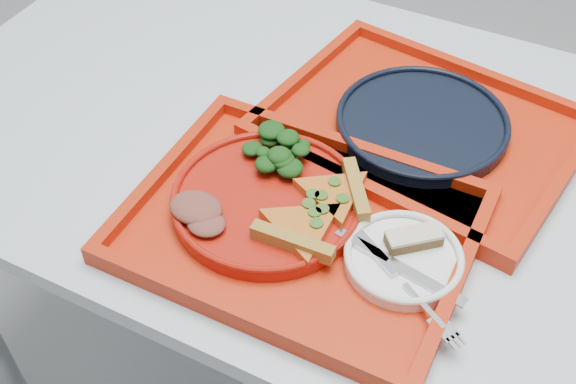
# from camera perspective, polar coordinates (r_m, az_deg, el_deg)

# --- Properties ---
(table) EXTENTS (1.60, 0.80, 0.75)m
(table) POSITION_cam_1_polar(r_m,az_deg,el_deg) (1.12, 9.32, -0.93)
(table) COLOR silver
(table) RESTS_ON ground
(tray_main) EXTENTS (0.45, 0.35, 0.01)m
(tray_main) POSITION_cam_1_polar(r_m,az_deg,el_deg) (0.97, 0.97, -2.87)
(tray_main) COLOR #B12109
(tray_main) RESTS_ON table
(tray_far) EXTENTS (0.50, 0.41, 0.01)m
(tray_far) POSITION_cam_1_polar(r_m,az_deg,el_deg) (1.13, 10.44, 4.74)
(tray_far) COLOR #B12109
(tray_far) RESTS_ON table
(dinner_plate) EXTENTS (0.26, 0.26, 0.02)m
(dinner_plate) POSITION_cam_1_polar(r_m,az_deg,el_deg) (0.98, -1.64, -0.80)
(dinner_plate) COLOR #9F150A
(dinner_plate) RESTS_ON tray_main
(side_plate) EXTENTS (0.15, 0.15, 0.01)m
(side_plate) POSITION_cam_1_polar(r_m,az_deg,el_deg) (0.93, 9.08, -5.35)
(side_plate) COLOR white
(side_plate) RESTS_ON tray_main
(navy_plate) EXTENTS (0.26, 0.26, 0.02)m
(navy_plate) POSITION_cam_1_polar(r_m,az_deg,el_deg) (1.12, 10.54, 5.28)
(navy_plate) COLOR black
(navy_plate) RESTS_ON tray_far
(pizza_slice_a) EXTENTS (0.11, 0.13, 0.02)m
(pizza_slice_a) POSITION_cam_1_polar(r_m,az_deg,el_deg) (0.93, 1.16, -2.61)
(pizza_slice_a) COLOR orange
(pizza_slice_a) RESTS_ON dinner_plate
(pizza_slice_b) EXTENTS (0.16, 0.15, 0.02)m
(pizza_slice_b) POSITION_cam_1_polar(r_m,az_deg,el_deg) (0.97, 3.65, 0.04)
(pizza_slice_b) COLOR orange
(pizza_slice_b) RESTS_ON dinner_plate
(salad_heap) EXTENTS (0.09, 0.08, 0.04)m
(salad_heap) POSITION_cam_1_polar(r_m,az_deg,el_deg) (1.01, -0.71, 3.46)
(salad_heap) COLOR black
(salad_heap) RESTS_ON dinner_plate
(meat_portion) EXTENTS (0.07, 0.06, 0.02)m
(meat_portion) POSITION_cam_1_polar(r_m,az_deg,el_deg) (0.95, -7.29, -1.24)
(meat_portion) COLOR brown
(meat_portion) RESTS_ON dinner_plate
(dessert_bar) EXTENTS (0.07, 0.07, 0.02)m
(dessert_bar) POSITION_cam_1_polar(r_m,az_deg,el_deg) (0.93, 9.91, -3.64)
(dessert_bar) COLOR #462F17
(dessert_bar) RESTS_ON side_plate
(knife) EXTENTS (0.18, 0.05, 0.01)m
(knife) POSITION_cam_1_polar(r_m,az_deg,el_deg) (0.91, 8.76, -5.79)
(knife) COLOR silver
(knife) RESTS_ON side_plate
(fork) EXTENTS (0.17, 0.11, 0.01)m
(fork) POSITION_cam_1_polar(r_m,az_deg,el_deg) (0.89, 9.11, -7.10)
(fork) COLOR silver
(fork) RESTS_ON side_plate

